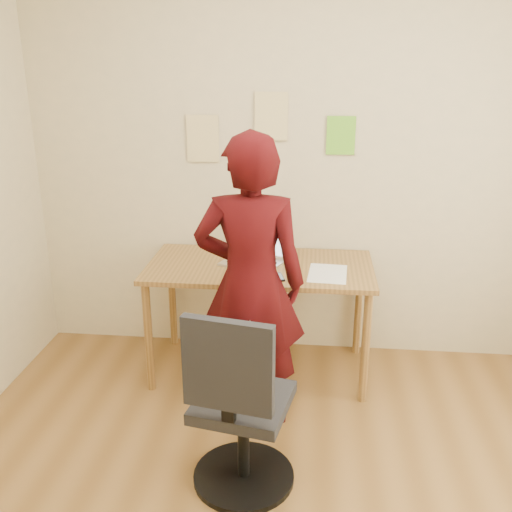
# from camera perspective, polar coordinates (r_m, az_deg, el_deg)

# --- Properties ---
(room) EXTENTS (3.58, 3.58, 2.78)m
(room) POSITION_cam_1_polar(r_m,az_deg,el_deg) (2.03, 2.04, 1.60)
(room) COLOR brown
(room) RESTS_ON ground
(desk) EXTENTS (1.40, 0.70, 0.74)m
(desk) POSITION_cam_1_polar(r_m,az_deg,el_deg) (3.58, 0.39, -2.19)
(desk) COLOR olive
(desk) RESTS_ON ground
(laptop) EXTENTS (0.44, 0.42, 0.25)m
(laptop) POSITION_cam_1_polar(r_m,az_deg,el_deg) (3.58, -0.04, 0.22)
(laptop) COLOR silver
(laptop) RESTS_ON desk
(paper_sheet) EXTENTS (0.25, 0.34, 0.00)m
(paper_sheet) POSITION_cam_1_polar(r_m,az_deg,el_deg) (3.44, 7.17, -1.74)
(paper_sheet) COLOR white
(paper_sheet) RESTS_ON desk
(phone) EXTENTS (0.10, 0.14, 0.01)m
(phone) POSITION_cam_1_polar(r_m,az_deg,el_deg) (3.34, 2.17, -2.13)
(phone) COLOR black
(phone) RESTS_ON desk
(wall_note_left) EXTENTS (0.21, 0.00, 0.30)m
(wall_note_left) POSITION_cam_1_polar(r_m,az_deg,el_deg) (3.78, -5.35, 11.61)
(wall_note_left) COLOR #E1CA87
(wall_note_left) RESTS_ON room
(wall_note_mid) EXTENTS (0.21, 0.00, 0.30)m
(wall_note_mid) POSITION_cam_1_polar(r_m,az_deg,el_deg) (3.70, 1.52, 13.79)
(wall_note_mid) COLOR #E1CA87
(wall_note_mid) RESTS_ON room
(wall_note_right) EXTENTS (0.18, 0.00, 0.24)m
(wall_note_right) POSITION_cam_1_polar(r_m,az_deg,el_deg) (3.70, 8.48, 11.83)
(wall_note_right) COLOR #6CC52C
(wall_note_right) RESTS_ON room
(office_chair) EXTENTS (0.50, 0.51, 0.95)m
(office_chair) POSITION_cam_1_polar(r_m,az_deg,el_deg) (2.72, -1.71, -15.63)
(office_chair) COLOR black
(office_chair) RESTS_ON ground
(person) EXTENTS (0.61, 0.41, 1.64)m
(person) POSITION_cam_1_polar(r_m,az_deg,el_deg) (3.05, -0.58, -2.82)
(person) COLOR #350709
(person) RESTS_ON ground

